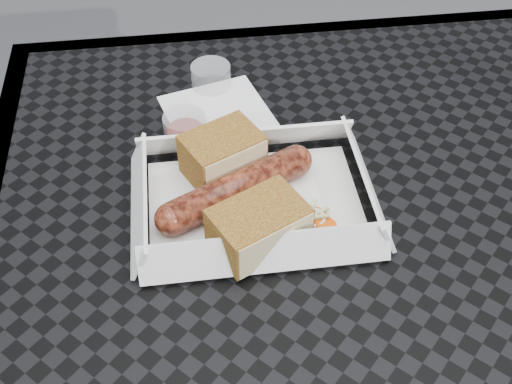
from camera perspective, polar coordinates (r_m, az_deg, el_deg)
patio_table at (r=0.72m, az=8.97°, el=-7.50°), size 0.80×0.80×0.74m
food_tray at (r=0.67m, az=-0.11°, el=-1.06°), size 0.22×0.15×0.00m
bratwurst at (r=0.66m, az=-1.73°, el=0.30°), size 0.17×0.10×0.03m
bread_near at (r=0.69m, az=-2.99°, el=3.34°), size 0.10×0.09×0.05m
bread_far at (r=0.62m, az=0.24°, el=-3.06°), size 0.11×0.09×0.05m
veg_garnish at (r=0.66m, az=5.69°, el=-2.31°), size 0.03×0.03×0.00m
napkin at (r=0.79m, az=-3.39°, el=6.97°), size 0.15×0.15×0.00m
condiment_cup_sauce at (r=0.75m, az=-6.33°, el=5.74°), size 0.05×0.05×0.03m
condiment_cup_empty at (r=0.83m, az=-4.02°, el=10.22°), size 0.05×0.05×0.03m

